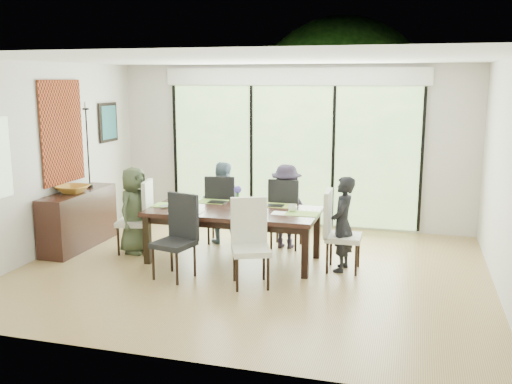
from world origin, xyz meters
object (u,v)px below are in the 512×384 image
(cup_b, at_px, (242,209))
(chair_near_left, at_px, (173,237))
(cup_a, at_px, (189,201))
(cup_c, at_px, (293,208))
(chair_left_end, at_px, (134,216))
(chair_far_left, at_px, (222,208))
(person_right_end, at_px, (342,224))
(table_top, at_px, (233,212))
(person_far_left, at_px, (222,202))
(person_far_right, at_px, (286,206))
(laptop, at_px, (172,206))
(vase, at_px, (238,205))
(chair_near_right, at_px, (251,243))
(bowl, at_px, (73,189))
(person_left_end, at_px, (135,210))
(chair_far_right, at_px, (286,212))
(chair_right_end, at_px, (344,231))
(sideboard, at_px, (79,219))

(cup_b, bearing_deg, chair_near_left, -130.17)
(cup_a, distance_m, cup_c, 1.50)
(chair_left_end, height_order, cup_b, chair_left_end)
(chair_far_left, distance_m, cup_c, 1.48)
(chair_far_left, bearing_deg, cup_c, 140.14)
(person_right_end, height_order, cup_c, person_right_end)
(table_top, bearing_deg, cup_a, 167.91)
(person_right_end, distance_m, person_far_left, 2.10)
(person_far_right, height_order, laptop, person_far_right)
(person_far_right, height_order, vase, person_far_right)
(chair_left_end, distance_m, person_far_right, 2.21)
(chair_near_right, xyz_separation_m, cup_c, (0.30, 0.97, 0.24))
(cup_b, bearing_deg, bowl, 179.53)
(cup_a, relative_size, cup_c, 1.00)
(chair_left_end, bearing_deg, person_right_end, 77.82)
(person_left_end, height_order, cup_a, person_left_end)
(chair_far_right, height_order, person_left_end, person_left_end)
(chair_near_left, distance_m, person_far_left, 1.70)
(chair_left_end, distance_m, person_right_end, 2.98)
(chair_right_end, bearing_deg, chair_near_left, 112.77)
(chair_right_end, height_order, person_far_left, person_far_left)
(cup_a, height_order, sideboard, sideboard)
(chair_left_end, height_order, person_right_end, person_right_end)
(chair_right_end, xyz_separation_m, person_right_end, (-0.02, 0.00, 0.09))
(chair_right_end, relative_size, chair_near_left, 1.00)
(chair_near_left, distance_m, laptop, 0.87)
(person_left_end, bearing_deg, sideboard, 98.07)
(chair_near_left, height_order, vase, chair_near_left)
(chair_near_right, bearing_deg, cup_b, 91.75)
(bowl, bearing_deg, cup_b, -0.47)
(person_right_end, height_order, laptop, person_right_end)
(person_far_right, xyz_separation_m, sideboard, (-2.96, -0.81, -0.20))
(chair_far_right, height_order, chair_near_left, same)
(chair_near_right, xyz_separation_m, cup_a, (-1.20, 1.02, 0.24))
(chair_far_left, xyz_separation_m, chair_near_left, (-0.05, -1.72, 0.00))
(chair_near_left, height_order, person_right_end, person_right_end)
(table_top, relative_size, vase, 20.00)
(chair_far_left, bearing_deg, chair_left_end, 30.10)
(chair_far_right, distance_m, cup_b, 1.06)
(person_far_left, relative_size, vase, 10.75)
(person_far_left, distance_m, laptop, 1.02)
(chair_far_left, xyz_separation_m, bowl, (-1.96, -0.93, 0.36))
(vase, distance_m, cup_b, 0.18)
(chair_far_left, xyz_separation_m, chair_near_right, (0.95, -1.72, 0.00))
(person_left_end, bearing_deg, chair_far_right, -57.91)
(sideboard, bearing_deg, chair_far_left, 22.88)
(person_right_end, bearing_deg, chair_far_right, -128.52)
(chair_far_right, bearing_deg, chair_right_end, 138.59)
(chair_far_left, bearing_deg, cup_a, 61.45)
(person_right_end, distance_m, person_far_right, 1.25)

